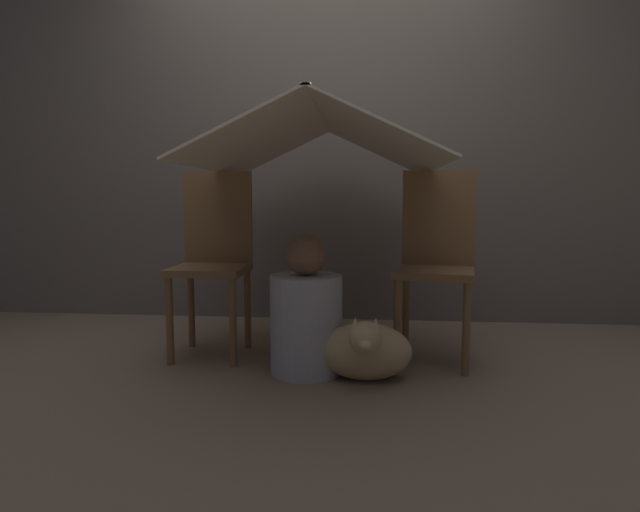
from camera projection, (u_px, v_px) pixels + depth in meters
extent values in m
plane|color=#7A6651|center=(316.00, 372.00, 2.36)|extent=(8.80, 8.80, 0.00)
cube|color=#6B6056|center=(332.00, 134.00, 3.32)|extent=(7.00, 0.05, 2.50)
cylinder|color=brown|center=(170.00, 321.00, 2.44)|extent=(0.04, 0.04, 0.44)
cylinder|color=brown|center=(233.00, 323.00, 2.41)|extent=(0.04, 0.04, 0.44)
cylinder|color=brown|center=(191.00, 308.00, 2.75)|extent=(0.04, 0.04, 0.44)
cylinder|color=brown|center=(248.00, 309.00, 2.72)|extent=(0.04, 0.04, 0.44)
cube|color=brown|center=(210.00, 270.00, 2.56)|extent=(0.37, 0.37, 0.04)
cube|color=brown|center=(218.00, 217.00, 2.70)|extent=(0.37, 0.03, 0.49)
cylinder|color=brown|center=(397.00, 324.00, 2.37)|extent=(0.04, 0.04, 0.44)
cylinder|color=brown|center=(466.00, 329.00, 2.28)|extent=(0.04, 0.04, 0.44)
cylinder|color=brown|center=(406.00, 311.00, 2.67)|extent=(0.04, 0.04, 0.44)
cylinder|color=brown|center=(467.00, 315.00, 2.58)|extent=(0.04, 0.04, 0.44)
cube|color=brown|center=(435.00, 273.00, 2.45)|extent=(0.44, 0.44, 0.04)
cube|color=brown|center=(438.00, 218.00, 2.59)|extent=(0.37, 0.11, 0.49)
cube|color=silver|center=(263.00, 142.00, 2.46)|extent=(0.57, 1.22, 0.28)
cube|color=silver|center=(378.00, 140.00, 2.41)|extent=(0.57, 1.22, 0.28)
cube|color=silver|center=(320.00, 113.00, 2.42)|extent=(0.04, 1.22, 0.01)
cylinder|color=#B2B2B7|center=(306.00, 324.00, 2.34)|extent=(0.34, 0.34, 0.46)
sphere|color=brown|center=(306.00, 255.00, 2.30)|extent=(0.19, 0.19, 0.19)
ellipsoid|color=tan|center=(365.00, 351.00, 2.24)|extent=(0.42, 0.21, 0.26)
sphere|color=tan|center=(365.00, 338.00, 2.07)|extent=(0.14, 0.14, 0.14)
ellipsoid|color=tan|center=(365.00, 345.00, 2.01)|extent=(0.06, 0.07, 0.05)
cone|color=tan|center=(355.00, 324.00, 2.07)|extent=(0.05, 0.05, 0.06)
cone|color=tan|center=(376.00, 325.00, 2.06)|extent=(0.05, 0.05, 0.06)
cube|color=#7FB27F|center=(357.00, 353.00, 2.48)|extent=(0.42, 0.34, 0.10)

